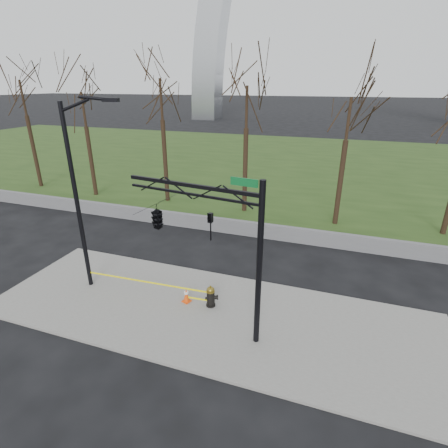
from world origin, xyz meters
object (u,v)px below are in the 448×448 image
(fire_hydrant, at_px, (211,297))
(traffic_cone, at_px, (186,295))
(traffic_signal_mast, at_px, (175,220))
(street_light, at_px, (80,187))

(fire_hydrant, distance_m, traffic_cone, 1.09)
(traffic_cone, relative_size, traffic_signal_mast, 0.10)
(traffic_cone, distance_m, street_light, 6.21)
(traffic_cone, height_order, traffic_signal_mast, traffic_signal_mast)
(street_light, bearing_deg, traffic_signal_mast, -20.13)
(traffic_signal_mast, bearing_deg, street_light, 178.94)
(street_light, relative_size, traffic_signal_mast, 1.37)
(traffic_cone, relative_size, street_light, 0.08)
(traffic_cone, xyz_separation_m, street_light, (-4.49, -0.15, 4.28))
(fire_hydrant, relative_size, street_light, 0.12)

